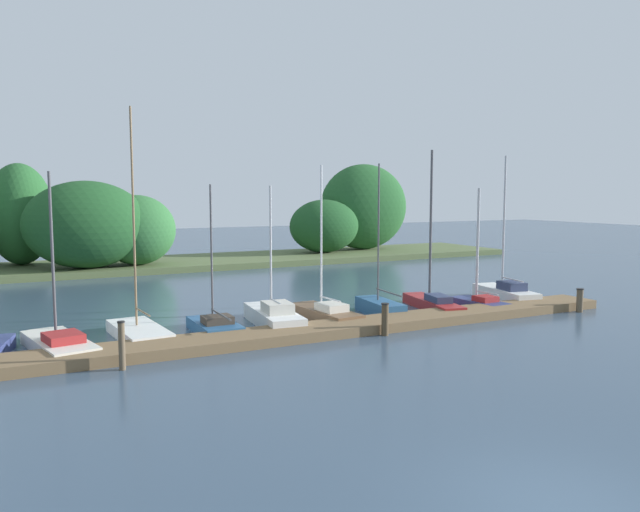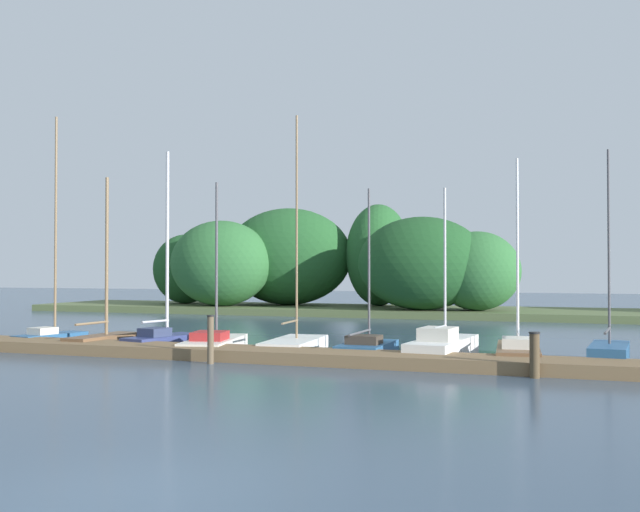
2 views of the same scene
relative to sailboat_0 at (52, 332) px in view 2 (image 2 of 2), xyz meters
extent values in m
plane|color=#384C60|center=(12.87, -14.41, -0.43)|extent=(160.00, 160.00, 0.00)
cube|color=brown|center=(12.87, -1.90, -0.25)|extent=(30.10, 1.80, 0.35)
cube|color=#56663D|center=(12.87, 21.02, -0.23)|extent=(56.88, 8.00, 0.40)
ellipsoid|color=#2D6633|center=(-3.02, 19.40, 2.66)|extent=(6.63, 5.09, 5.38)
ellipsoid|color=#235628|center=(0.40, 22.18, 3.11)|extent=(8.52, 5.78, 6.29)
ellipsoid|color=#235628|center=(6.31, 22.95, 3.19)|extent=(4.03, 5.44, 6.44)
ellipsoid|color=#1E4C23|center=(9.82, 19.02, 2.62)|extent=(7.33, 5.49, 5.30)
ellipsoid|color=#1E4C23|center=(-6.88, 21.77, 2.31)|extent=(4.65, 3.43, 4.68)
ellipsoid|color=#2D6633|center=(12.86, 19.43, 2.19)|extent=(4.84, 4.46, 4.44)
cube|color=#285684|center=(-0.01, -0.08, -0.24)|extent=(1.45, 2.82, 0.38)
cube|color=#285684|center=(0.21, 1.11, -0.26)|extent=(0.65, 0.76, 0.32)
cube|color=beige|center=(-0.08, -0.41, 0.07)|extent=(0.86, 0.93, 0.25)
cylinder|color=#7F6647|center=(0.02, 0.12, 3.91)|extent=(0.09, 0.09, 7.93)
cube|color=brown|center=(2.60, -0.64, -0.20)|extent=(1.13, 3.03, 0.45)
cube|color=brown|center=(2.69, 0.69, -0.22)|extent=(0.56, 0.78, 0.39)
cylinder|color=#7F6647|center=(2.62, -0.42, 2.75)|extent=(0.11, 0.11, 5.45)
cylinder|color=#7F6647|center=(2.57, -1.15, 0.46)|extent=(0.19, 1.62, 0.08)
cube|color=navy|center=(4.63, -0.08, -0.21)|extent=(1.71, 3.07, 0.44)
cube|color=navy|center=(4.94, 1.19, -0.23)|extent=(0.73, 0.84, 0.38)
cube|color=#2D3856|center=(4.55, -0.43, 0.16)|extent=(0.97, 1.03, 0.29)
cylinder|color=#B7B7BC|center=(4.68, 0.14, 3.18)|extent=(0.12, 0.12, 6.34)
cylinder|color=#B7B7BC|center=(4.55, -0.40, 0.52)|extent=(0.36, 1.20, 0.08)
cube|color=silver|center=(6.66, -0.21, -0.22)|extent=(2.12, 4.11, 0.42)
cube|color=silver|center=(6.31, 1.52, -0.24)|extent=(0.93, 1.11, 0.35)
cube|color=maroon|center=(6.76, -0.69, 0.12)|extent=(1.24, 1.36, 0.27)
cylinder|color=#4C4C51|center=(6.60, 0.08, 2.59)|extent=(0.09, 0.09, 5.21)
cube|color=white|center=(9.25, 0.48, -0.22)|extent=(1.67, 3.71, 0.42)
cube|color=white|center=(9.12, 2.10, -0.24)|extent=(0.83, 0.96, 0.36)
cylinder|color=#7F6647|center=(9.23, 0.75, 3.70)|extent=(0.08, 0.08, 7.42)
cylinder|color=#7F6647|center=(9.29, 0.00, 0.58)|extent=(0.19, 1.67, 0.06)
cube|color=#285684|center=(11.81, 0.16, -0.22)|extent=(1.37, 2.85, 0.41)
cube|color=#285684|center=(11.83, 1.44, -0.24)|extent=(0.74, 0.72, 0.35)
cube|color=#3D3328|center=(11.81, -0.19, 0.11)|extent=(1.01, 0.86, 0.27)
cylinder|color=#4C4C51|center=(11.82, 0.37, 2.41)|extent=(0.08, 0.08, 4.85)
cylinder|color=#4C4C51|center=(11.80, -0.61, 0.37)|extent=(0.09, 2.19, 0.07)
cube|color=white|center=(14.15, 0.29, -0.13)|extent=(1.69, 4.17, 0.59)
cube|color=white|center=(14.34, 2.10, -0.16)|extent=(0.80, 1.08, 0.50)
cube|color=beige|center=(14.09, -0.21, 0.36)|extent=(1.08, 1.31, 0.38)
cylinder|color=#B7B7BC|center=(14.18, 0.59, 2.48)|extent=(0.08, 0.08, 4.64)
cylinder|color=#B7B7BC|center=(14.12, 0.04, 0.53)|extent=(0.21, 1.25, 0.08)
cube|color=brown|center=(16.36, 0.36, -0.21)|extent=(1.48, 3.87, 0.44)
cube|color=brown|center=(16.23, 2.06, -0.23)|extent=(0.73, 0.99, 0.38)
cube|color=beige|center=(16.40, -0.11, 0.16)|extent=(0.98, 1.20, 0.29)
cylinder|color=silver|center=(16.34, 0.65, 2.81)|extent=(0.08, 0.08, 5.59)
cylinder|color=silver|center=(16.39, 0.00, 0.46)|extent=(0.17, 1.44, 0.06)
cube|color=#285684|center=(18.85, 0.28, -0.14)|extent=(1.26, 2.88, 0.59)
cube|color=#285684|center=(18.98, 1.53, -0.16)|extent=(0.61, 0.75, 0.50)
cylinder|color=#4C4C51|center=(18.88, 0.48, 2.93)|extent=(0.07, 0.07, 5.55)
cylinder|color=#4C4C51|center=(18.78, -0.45, 0.60)|extent=(0.28, 2.09, 0.07)
cylinder|color=brown|center=(8.08, -3.15, 0.25)|extent=(0.18, 0.18, 1.35)
cylinder|color=black|center=(8.08, -3.15, 0.94)|extent=(0.21, 0.21, 0.04)
cylinder|color=#4C3D28|center=(16.98, -2.96, 0.12)|extent=(0.24, 0.24, 1.10)
cylinder|color=black|center=(16.98, -2.96, 0.70)|extent=(0.28, 0.28, 0.04)
camera|label=1|loc=(5.24, -20.90, 4.53)|focal=34.93mm
camera|label=2|loc=(17.87, -21.83, 2.27)|focal=40.87mm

